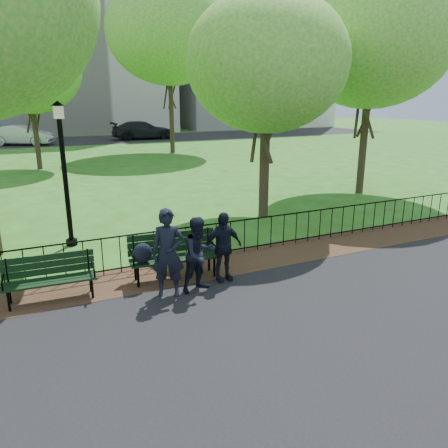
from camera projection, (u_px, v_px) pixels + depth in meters
name	position (u px, v px, depth m)	size (l,w,h in m)	color
ground	(212.00, 296.00, 8.90)	(120.00, 120.00, 0.00)	#355817
asphalt_path	(313.00, 394.00, 5.95)	(60.00, 9.20, 0.01)	black
dirt_strip	(186.00, 270.00, 10.19)	(60.00, 1.60, 0.01)	#322514
far_street	(54.00, 142.00, 39.23)	(70.00, 9.00, 0.01)	black
iron_fence	(178.00, 244.00, 10.49)	(24.06, 0.06, 1.00)	black
apartment_east	(244.00, 33.00, 57.84)	(20.00, 15.00, 24.00)	silver
park_bench_main	(163.00, 251.00, 9.47)	(2.00, 0.80, 1.11)	black
park_bench_left_a	(49.00, 273.00, 8.58)	(1.77, 0.64, 0.99)	black
lamppost	(64.00, 170.00, 11.35)	(0.34, 0.34, 3.81)	black
tree_near_e	(267.00, 63.00, 13.46)	(5.07, 5.07, 7.06)	#2D2116
tree_mid_e	(373.00, 38.00, 16.75)	(6.26, 6.26, 8.73)	#2D2116
tree_far_c	(28.00, 69.00, 22.93)	(5.47, 5.47, 7.63)	#2D2116
tree_far_e	(169.00, 30.00, 29.14)	(8.44, 8.44, 11.76)	#2D2116
person_left	(168.00, 253.00, 8.67)	(0.66, 0.43, 1.80)	black
person_mid	(199.00, 254.00, 8.93)	(0.76, 0.40, 1.57)	black
person_right	(223.00, 247.00, 9.43)	(0.90, 0.37, 1.54)	black
sedan_silver	(22.00, 135.00, 36.00)	(1.72, 4.93, 1.62)	#ADB0B5
sedan_dark	(143.00, 130.00, 41.13)	(2.34, 5.75, 1.67)	black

